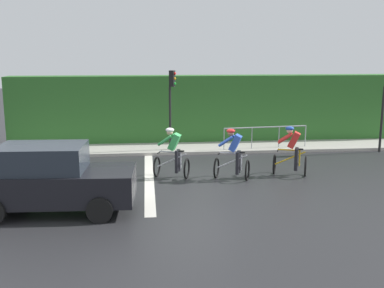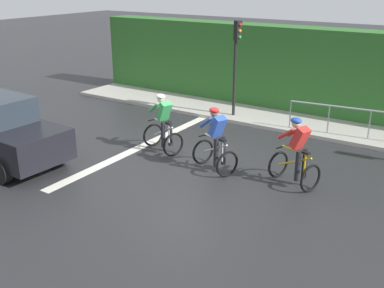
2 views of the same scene
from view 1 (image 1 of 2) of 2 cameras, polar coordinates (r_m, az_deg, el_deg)
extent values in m
plane|color=#28282B|center=(15.06, -0.04, -4.29)|extent=(80.00, 80.00, 0.00)
cube|color=#ADA89E|center=(20.04, 4.27, -0.21)|extent=(2.80, 18.84, 0.12)
cube|color=gray|center=(20.87, 3.85, 0.87)|extent=(0.44, 18.84, 0.56)
cube|color=#2D6628|center=(20.97, 3.76, 4.35)|extent=(1.10, 18.84, 3.04)
cube|color=silver|center=(14.99, -5.33, -4.40)|extent=(7.00, 0.30, 0.01)
torus|color=black|center=(15.74, 10.17, -2.51)|extent=(0.66, 0.30, 0.68)
torus|color=black|center=(15.69, 13.89, -2.71)|extent=(0.66, 0.30, 0.68)
cylinder|color=gold|center=(15.65, 12.06, -1.72)|extent=(0.39, 0.94, 0.51)
cylinder|color=gold|center=(15.63, 13.19, -1.69)|extent=(0.04, 0.04, 0.55)
cylinder|color=gold|center=(15.59, 11.92, -0.73)|extent=(0.30, 0.68, 0.04)
cube|color=black|center=(15.57, 13.23, -0.63)|extent=(0.17, 0.24, 0.04)
cylinder|color=black|center=(15.62, 10.61, -0.75)|extent=(0.40, 0.18, 0.03)
cube|color=red|center=(15.52, 12.53, 0.49)|extent=(0.43, 0.49, 0.57)
sphere|color=beige|center=(15.47, 12.02, 1.65)|extent=(0.20, 0.20, 0.20)
ellipsoid|color=#264CB2|center=(15.46, 12.03, 1.90)|extent=(0.32, 0.35, 0.14)
cylinder|color=black|center=(15.52, 12.79, -1.92)|extent=(0.12, 0.12, 0.74)
cylinder|color=black|center=(15.76, 12.83, -1.73)|extent=(0.12, 0.12, 0.74)
cylinder|color=red|center=(15.36, 11.45, 0.64)|extent=(0.26, 0.48, 0.37)
cylinder|color=red|center=(15.68, 11.53, 0.84)|extent=(0.26, 0.48, 0.37)
torus|color=black|center=(15.05, 3.04, -2.98)|extent=(0.65, 0.31, 0.68)
torus|color=black|center=(14.85, 6.88, -3.24)|extent=(0.65, 0.31, 0.68)
cylinder|color=silver|center=(14.88, 4.96, -2.18)|extent=(0.41, 0.93, 0.51)
cylinder|color=silver|center=(14.82, 6.13, -2.16)|extent=(0.04, 0.04, 0.55)
cylinder|color=silver|center=(14.83, 4.79, -1.13)|extent=(0.31, 0.68, 0.04)
cube|color=black|center=(14.75, 6.15, -1.04)|extent=(0.18, 0.24, 0.04)
cylinder|color=black|center=(14.91, 3.44, -1.14)|extent=(0.40, 0.19, 0.03)
cube|color=#2D51B7|center=(14.73, 5.39, 0.14)|extent=(0.43, 0.49, 0.57)
sphere|color=#9E7051|center=(14.70, 4.83, 1.36)|extent=(0.20, 0.20, 0.20)
ellipsoid|color=red|center=(14.69, 4.84, 1.63)|extent=(0.33, 0.35, 0.14)
cylinder|color=black|center=(14.73, 5.65, -2.40)|extent=(0.12, 0.12, 0.74)
cylinder|color=black|center=(14.96, 5.82, -2.19)|extent=(0.12, 0.12, 0.74)
cylinder|color=#2D51B7|center=(14.62, 4.18, 0.30)|extent=(0.26, 0.48, 0.37)
cylinder|color=#2D51B7|center=(14.93, 4.44, 0.52)|extent=(0.26, 0.48, 0.37)
torus|color=black|center=(15.22, -4.39, -2.83)|extent=(0.66, 0.28, 0.68)
torus|color=black|center=(14.95, -0.66, -3.06)|extent=(0.66, 0.28, 0.68)
cylinder|color=silver|center=(15.02, -2.55, -2.02)|extent=(0.37, 0.95, 0.51)
cylinder|color=silver|center=(14.93, -1.42, -2.00)|extent=(0.04, 0.04, 0.55)
cylinder|color=silver|center=(14.97, -2.74, -0.99)|extent=(0.28, 0.69, 0.04)
cube|color=black|center=(14.86, -1.43, -0.89)|extent=(0.17, 0.24, 0.04)
cylinder|color=black|center=(15.08, -4.05, -1.01)|extent=(0.41, 0.17, 0.03)
cube|color=green|center=(14.86, -2.19, 0.28)|extent=(0.42, 0.49, 0.57)
sphere|color=beige|center=(14.84, -2.77, 1.48)|extent=(0.20, 0.20, 0.20)
ellipsoid|color=silver|center=(14.83, -2.77, 1.75)|extent=(0.32, 0.34, 0.14)
cylinder|color=black|center=(14.85, -1.92, -2.24)|extent=(0.12, 0.12, 0.74)
cylinder|color=black|center=(15.08, -1.68, -2.03)|extent=(0.12, 0.12, 0.74)
cylinder|color=green|center=(14.78, -3.43, 0.42)|extent=(0.24, 0.48, 0.37)
cylinder|color=green|center=(15.08, -3.07, 0.64)|extent=(0.24, 0.48, 0.37)
cube|color=black|center=(12.32, -16.77, -4.97)|extent=(1.88, 4.17, 0.80)
cube|color=#262D38|center=(12.20, -18.11, -1.66)|extent=(1.59, 2.20, 0.66)
cylinder|color=black|center=(12.98, -10.34, -5.58)|extent=(0.25, 0.65, 0.64)
cylinder|color=black|center=(11.41, -11.36, -8.00)|extent=(0.25, 0.65, 0.64)
cylinder|color=black|center=(13.54, -21.12, -5.47)|extent=(0.25, 0.65, 0.64)
cube|color=#EAEACC|center=(12.47, -7.22, -3.89)|extent=(0.28, 0.09, 0.16)
cube|color=#EAEACC|center=(11.49, -7.57, -5.23)|extent=(0.28, 0.09, 0.16)
cylinder|color=black|center=(18.72, -2.72, 3.01)|extent=(0.10, 0.10, 2.70)
cube|color=black|center=(18.52, -2.48, 8.11)|extent=(0.27, 0.27, 0.64)
sphere|color=red|center=(18.47, -2.17, 8.73)|extent=(0.11, 0.11, 0.11)
sphere|color=orange|center=(18.48, -2.16, 8.11)|extent=(0.11, 0.11, 0.11)
sphere|color=green|center=(18.49, -2.16, 7.49)|extent=(0.11, 0.11, 0.11)
cylinder|color=black|center=(20.30, 22.47, 2.81)|extent=(0.10, 0.10, 2.70)
cylinder|color=#999EA3|center=(19.32, 9.14, 2.08)|extent=(0.44, 3.57, 0.05)
cylinder|color=#999EA3|center=(18.84, 3.99, 0.42)|extent=(0.04, 0.04, 1.00)
cylinder|color=#999EA3|center=(19.20, 7.42, 0.56)|extent=(0.04, 0.04, 1.00)
cylinder|color=#999EA3|center=(19.63, 10.72, 0.69)|extent=(0.04, 0.04, 1.00)
cylinder|color=#999EA3|center=(20.12, 13.87, 0.81)|extent=(0.04, 0.04, 1.00)
camera|label=2|loc=(9.49, 55.30, 10.77)|focal=42.96mm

